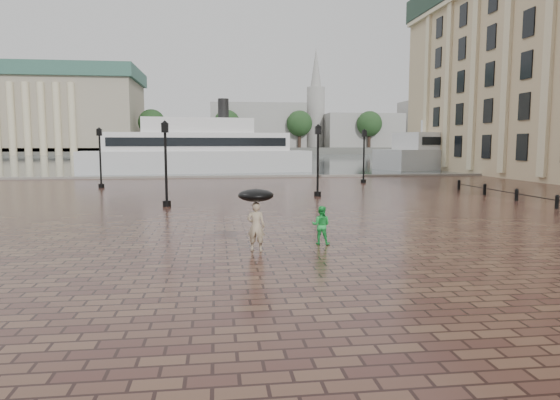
% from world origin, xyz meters
% --- Properties ---
extents(ground, '(300.00, 300.00, 0.00)m').
position_xyz_m(ground, '(0.00, 0.00, 0.00)').
color(ground, '#381E19').
rests_on(ground, ground).
extents(harbour_water, '(240.00, 240.00, 0.00)m').
position_xyz_m(harbour_water, '(0.00, 92.00, 0.00)').
color(harbour_water, '#404A4E').
rests_on(harbour_water, ground).
extents(quay_edge, '(80.00, 0.60, 0.30)m').
position_xyz_m(quay_edge, '(0.00, 32.00, 0.00)').
color(quay_edge, slate).
rests_on(quay_edge, ground).
extents(far_shore, '(300.00, 60.00, 2.00)m').
position_xyz_m(far_shore, '(0.00, 160.00, 1.00)').
color(far_shore, '#4C4C47').
rests_on(far_shore, ground).
extents(museum, '(57.00, 32.50, 26.00)m').
position_xyz_m(museum, '(-55.00, 144.61, 13.91)').
color(museum, gray).
rests_on(museum, ground).
extents(distant_skyline, '(102.50, 22.00, 33.00)m').
position_xyz_m(distant_skyline, '(48.14, 150.00, 9.45)').
color(distant_skyline, gray).
rests_on(distant_skyline, ground).
extents(far_trees, '(188.00, 8.00, 13.50)m').
position_xyz_m(far_trees, '(0.00, 138.00, 9.42)').
color(far_trees, '#2D2119').
rests_on(far_trees, ground).
extents(bollard_row, '(0.22, 21.22, 0.73)m').
position_xyz_m(bollard_row, '(14.00, 6.50, 0.40)').
color(bollard_row, black).
rests_on(bollard_row, ground).
extents(street_lamps, '(21.44, 14.44, 4.40)m').
position_xyz_m(street_lamps, '(-1.50, 17.50, 2.33)').
color(street_lamps, black).
rests_on(street_lamps, ground).
extents(adult_pedestrian, '(0.64, 0.51, 1.54)m').
position_xyz_m(adult_pedestrian, '(-2.15, -1.65, 0.77)').
color(adult_pedestrian, tan).
rests_on(adult_pedestrian, ground).
extents(child_pedestrian, '(0.76, 0.68, 1.28)m').
position_xyz_m(child_pedestrian, '(0.08, -0.88, 0.64)').
color(child_pedestrian, green).
rests_on(child_pedestrian, ground).
extents(ferry_near, '(26.32, 9.88, 8.43)m').
position_xyz_m(ferry_near, '(-5.50, 41.10, 2.53)').
color(ferry_near, '#B8B8B8').
rests_on(ferry_near, ground).
extents(ferry_far, '(27.44, 12.88, 8.75)m').
position_xyz_m(ferry_far, '(30.49, 46.23, 2.63)').
color(ferry_far, '#B8B8B8').
rests_on(ferry_far, ground).
extents(umbrella, '(1.10, 1.10, 1.10)m').
position_xyz_m(umbrella, '(-2.15, -1.65, 1.75)').
color(umbrella, black).
rests_on(umbrella, ground).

